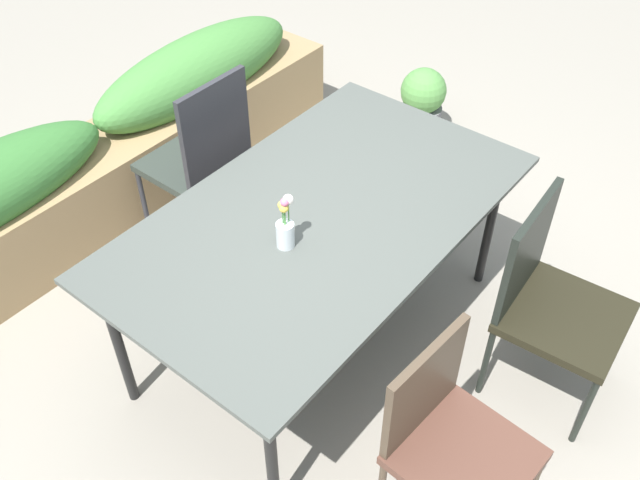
# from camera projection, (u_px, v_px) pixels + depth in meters

# --- Properties ---
(ground_plane) EXTENTS (12.00, 12.00, 0.00)m
(ground_plane) POSITION_uv_depth(u_px,v_px,m) (320.00, 332.00, 3.39)
(ground_plane) COLOR gray
(dining_table) EXTENTS (1.84, 1.08, 0.77)m
(dining_table) POSITION_uv_depth(u_px,v_px,m) (320.00, 221.00, 2.90)
(dining_table) COLOR #4C514C
(dining_table) RESTS_ON ground
(chair_near_right) EXTENTS (0.50, 0.50, 0.93)m
(chair_near_right) POSITION_uv_depth(u_px,v_px,m) (550.00, 296.00, 2.86)
(chair_near_right) COLOR black
(chair_near_right) RESTS_ON ground
(chair_near_left) EXTENTS (0.46, 0.46, 0.87)m
(chair_near_left) POSITION_uv_depth(u_px,v_px,m) (450.00, 436.00, 2.39)
(chair_near_left) COLOR brown
(chair_near_left) RESTS_ON ground
(chair_far_side) EXTENTS (0.45, 0.45, 1.02)m
(chair_far_side) POSITION_uv_depth(u_px,v_px,m) (202.00, 155.00, 3.49)
(chair_far_side) COLOR #313832
(chair_far_side) RESTS_ON ground
(flower_vase) EXTENTS (0.08, 0.07, 0.24)m
(flower_vase) POSITION_uv_depth(u_px,v_px,m) (285.00, 227.00, 2.66)
(flower_vase) COLOR silver
(flower_vase) RESTS_ON dining_table
(planter_box) EXTENTS (3.27, 0.48, 0.79)m
(planter_box) POSITION_uv_depth(u_px,v_px,m) (106.00, 157.00, 3.82)
(planter_box) COLOR #9E7F56
(planter_box) RESTS_ON ground
(potted_plant) EXTENTS (0.29, 0.29, 0.47)m
(potted_plant) POSITION_uv_depth(u_px,v_px,m) (422.00, 102.00, 4.48)
(potted_plant) COLOR slate
(potted_plant) RESTS_ON ground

